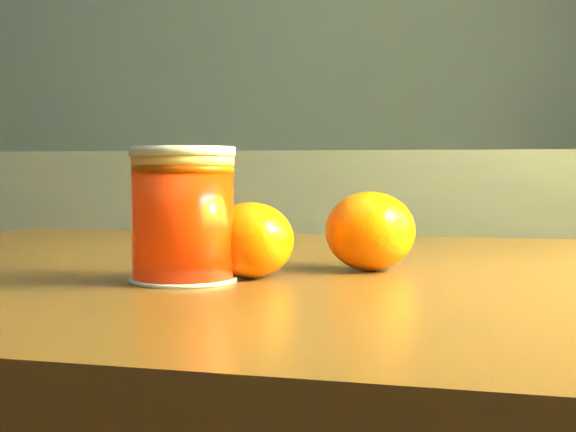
# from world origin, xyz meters

# --- Properties ---
(kitchen_counter) EXTENTS (3.15, 0.60, 0.90)m
(kitchen_counter) POSITION_xyz_m (0.00, 1.45, 0.45)
(kitchen_counter) COLOR #515156
(kitchen_counter) RESTS_ON ground
(table) EXTENTS (1.10, 0.83, 0.77)m
(table) POSITION_xyz_m (0.88, 0.15, 0.67)
(table) COLOR brown
(table) RESTS_ON ground
(juice_glass) EXTENTS (0.08, 0.08, 0.10)m
(juice_glass) POSITION_xyz_m (0.78, 0.05, 0.82)
(juice_glass) COLOR red
(juice_glass) RESTS_ON table
(orange_front) EXTENTS (0.08, 0.08, 0.06)m
(orange_front) POSITION_xyz_m (0.91, 0.14, 0.80)
(orange_front) COLOR #FF6F05
(orange_front) RESTS_ON table
(orange_back) EXTENTS (0.07, 0.07, 0.06)m
(orange_back) POSITION_xyz_m (0.83, 0.08, 0.80)
(orange_back) COLOR #FF6F05
(orange_back) RESTS_ON table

